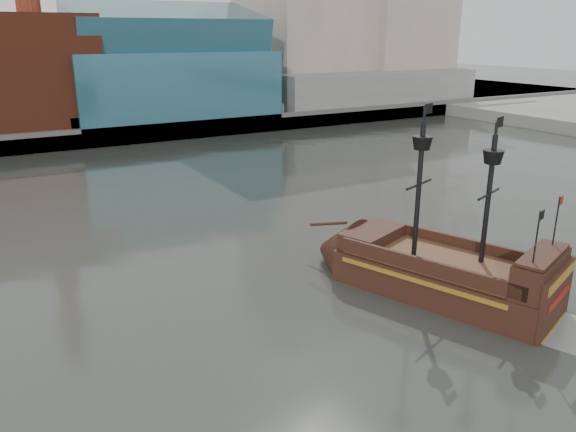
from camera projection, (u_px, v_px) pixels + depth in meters
ground at (469, 376)px, 25.13m from camera, size 400.00×400.00×0.00m
promenade_far at (79, 112)px, 100.70m from camera, size 220.00×60.00×2.00m
seawall at (120, 136)px, 76.27m from camera, size 220.00×1.00×2.60m
crane_a at (449, 11)px, 123.92m from camera, size 22.50×4.00×32.25m
crane_b at (446, 28)px, 137.80m from camera, size 19.10×4.00×26.25m
pirate_ship at (447, 278)px, 32.56m from camera, size 9.85×16.41×11.80m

